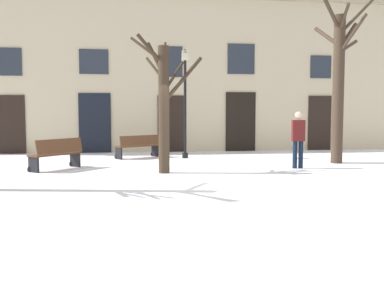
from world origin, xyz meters
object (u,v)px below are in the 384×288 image
(streetlamp, at_px, (185,92))
(bench_near_center_tree, at_px, (57,154))
(tree_center, at_px, (164,101))
(person_by_shop_door, at_px, (298,137))
(tree_left_of_center, at_px, (339,80))
(bench_back_to_back_right, at_px, (138,146))

(streetlamp, xyz_separation_m, bench_near_center_tree, (-4.23, -2.69, -2.01))
(tree_center, relative_size, bench_near_center_tree, 2.48)
(bench_near_center_tree, distance_m, person_by_shop_door, 7.39)
(tree_left_of_center, height_order, bench_back_to_back_right, tree_left_of_center)
(person_by_shop_door, bearing_deg, bench_near_center_tree, -177.85)
(bench_back_to_back_right, height_order, person_by_shop_door, person_by_shop_door)
(bench_near_center_tree, xyz_separation_m, bench_back_to_back_right, (2.46, 2.98, -0.02))
(tree_left_of_center, relative_size, person_by_shop_door, 3.23)
(tree_left_of_center, xyz_separation_m, person_by_shop_door, (-1.84, -1.14, -1.84))
(tree_left_of_center, relative_size, bench_near_center_tree, 3.57)
(person_by_shop_door, bearing_deg, bench_back_to_back_right, 150.60)
(tree_left_of_center, xyz_separation_m, tree_center, (-6.01, -1.53, -0.78))
(bench_near_center_tree, xyz_separation_m, person_by_shop_door, (7.34, -0.68, 0.50))
(bench_near_center_tree, bearing_deg, tree_left_of_center, 133.83)
(tree_center, xyz_separation_m, bench_near_center_tree, (-3.18, 1.07, -1.56))
(streetlamp, height_order, bench_near_center_tree, streetlamp)
(streetlamp, relative_size, person_by_shop_door, 2.32)
(tree_left_of_center, bearing_deg, streetlamp, 155.82)
(streetlamp, relative_size, bench_near_center_tree, 2.57)
(tree_center, xyz_separation_m, person_by_shop_door, (4.16, 0.40, -1.06))
(bench_near_center_tree, height_order, bench_back_to_back_right, bench_near_center_tree)
(tree_center, bearing_deg, bench_back_to_back_right, 100.07)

